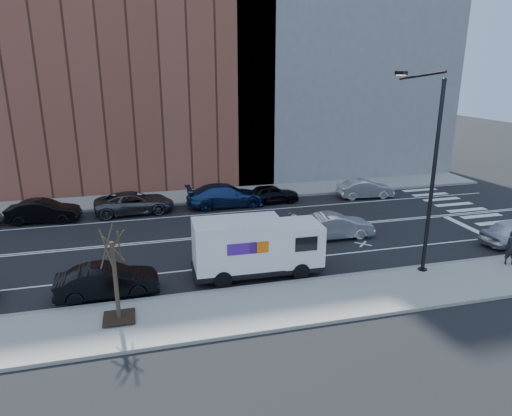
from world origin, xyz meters
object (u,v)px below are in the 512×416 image
far_parked_b (44,211)px  driving_sedan (335,226)px  pedestrian (512,248)px  fedex_van (256,246)px

far_parked_b → driving_sedan: bearing=-107.9°
driving_sedan → pedestrian: size_ratio=2.56×
fedex_van → driving_sedan: 6.76m
fedex_van → pedestrian: fedex_van is taller
far_parked_b → fedex_van: bearing=-128.9°
fedex_van → far_parked_b: (-11.11, 10.97, -0.74)m
far_parked_b → driving_sedan: (16.78, -7.35, -0.00)m
far_parked_b → driving_sedan: 18.32m
far_parked_b → driving_sedan: far_parked_b is taller
fedex_van → driving_sedan: bearing=34.1°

